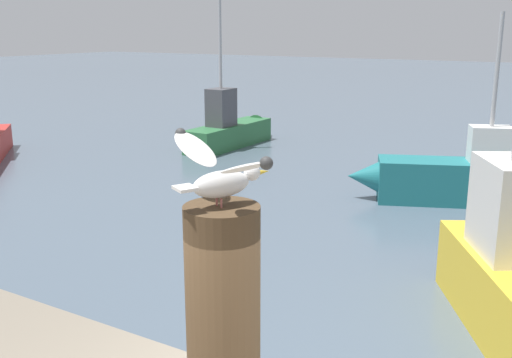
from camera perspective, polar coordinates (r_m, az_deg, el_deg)
name	(u,v)px	position (r m, az deg, el deg)	size (l,w,h in m)	color
mooring_post	(223,322)	(2.41, -3.14, -13.45)	(0.29, 0.29, 0.95)	#4C3823
seagull	(222,172)	(2.20, -3.28, 0.62)	(0.65, 0.41, 0.25)	#C66A60
boat_green	(234,129)	(16.99, -2.14, 4.80)	(0.87, 3.81, 4.16)	#2D6B3D
boat_teal	(452,178)	(11.99, 18.13, 0.11)	(3.85, 2.20, 3.53)	#1E7075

